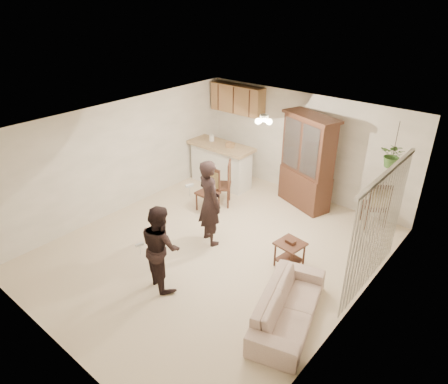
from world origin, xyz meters
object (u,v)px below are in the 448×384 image
Objects in this scene: child at (161,251)px; chair_hutch_right at (374,213)px; chair_bar at (208,199)px; chair_hutch_left at (220,192)px; side_table at (289,254)px; sofa at (289,302)px; china_hutch at (307,162)px; adult at (210,202)px.

child reaches higher than chair_hutch_right.
chair_hutch_right is at bearing 31.04° from chair_bar.
chair_hutch_left reaches higher than chair_bar.
chair_hutch_left reaches higher than side_table.
chair_bar reaches higher than side_table.
chair_hutch_right is (2.04, 4.23, -0.38)m from child.
chair_hutch_left is at bearing -11.35° from chair_hutch_right.
sofa is 1.73× the size of chair_hutch_left.
sofa is 3.73m from chair_bar.
child is at bearing 90.32° from sofa.
sofa is 1.39× the size of child.
child is at bearing -76.39° from china_hutch.
chair_bar is 0.94× the size of chair_hutch_right.
sofa is 3.92m from china_hutch.
china_hutch reaches higher than adult.
china_hutch reaches higher than chair_bar.
china_hutch reaches higher than side_table.
adult is 1.43m from chair_bar.
side_table is (1.42, 1.82, -0.41)m from child.
chair_hutch_right is (3.19, 1.80, 0.02)m from chair_bar.
side_table is 0.57× the size of chair_bar.
side_table is at bearing -109.83° from child.
china_hutch is at bearing 10.06° from sofa.
adult is at bearing -169.31° from side_table.
side_table is at bearing 40.30° from chair_hutch_right.
sofa is at bearing 21.31° from chair_hutch_left.
china_hutch is at bearing 113.96° from side_table.
side_table is at bearing -46.70° from china_hutch.
chair_hutch_left is at bearing -37.18° from adult.
china_hutch reaches higher than child.
chair_hutch_right reaches higher than chair_bar.
chair_hutch_left is at bearing 158.16° from side_table.
adult reaches higher than sofa.
chair_bar is 0.92× the size of chair_hutch_left.
chair_bar is at bearing -5.75° from chair_hutch_right.
child reaches higher than chair_hutch_left.
chair_bar is 3.66m from chair_hutch_right.
adult is 1.66× the size of chair_hutch_left.
china_hutch is 2.61m from side_table.
side_table is 0.52× the size of chair_hutch_left.
sofa is 1.88× the size of chair_bar.
chair_hutch_right is (0.62, 2.41, 0.03)m from side_table.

